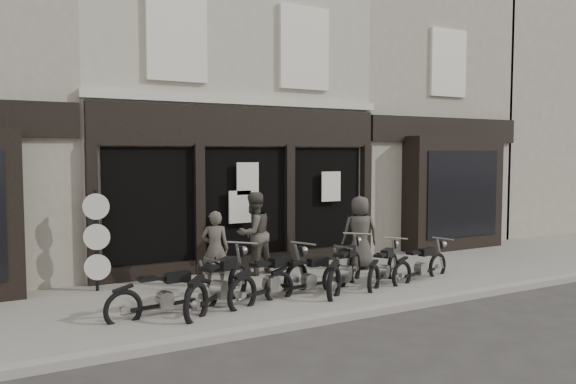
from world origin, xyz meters
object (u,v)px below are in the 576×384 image
motorcycle_0 (165,299)px  advert_sign_post (97,245)px  man_right (360,232)px  motorcycle_3 (309,280)px  motorcycle_1 (219,288)px  man_left (215,249)px  motorcycle_5 (384,270)px  motorcycle_4 (345,272)px  motorcycle_2 (272,283)px  motorcycle_6 (421,268)px  man_centre (254,233)px

motorcycle_0 → advert_sign_post: size_ratio=0.97×
man_right → advert_sign_post: size_ratio=0.81×
motorcycle_3 → motorcycle_1: bearing=174.8°
man_left → advert_sign_post: bearing=5.3°
man_left → motorcycle_5: bearing=179.7°
man_left → man_right: 3.61m
motorcycle_0 → man_right: bearing=9.1°
motorcycle_1 → motorcycle_4: size_ratio=1.00×
motorcycle_1 → motorcycle_3: (1.89, 0.05, -0.07)m
motorcycle_2 → motorcycle_3: bearing=-18.8°
motorcycle_1 → motorcycle_6: 4.61m
man_left → man_right: bearing=-156.6°
motorcycle_1 → motorcycle_5: (3.71, 0.04, -0.06)m
man_left → man_right: size_ratio=0.90×
motorcycle_5 → man_left: size_ratio=1.13×
motorcycle_1 → motorcycle_4: motorcycle_1 is taller
motorcycle_5 → motorcycle_0: bearing=145.4°
motorcycle_1 → man_left: bearing=29.6°
motorcycle_6 → motorcycle_3: bearing=162.7°
motorcycle_2 → motorcycle_3: 0.85m
man_centre → motorcycle_0: bearing=22.5°
motorcycle_2 → man_centre: man_centre is taller
man_centre → man_right: 2.52m
motorcycle_5 → motorcycle_1: bearing=145.1°
motorcycle_5 → advert_sign_post: 5.86m
motorcycle_2 → man_right: man_right is taller
motorcycle_1 → man_left: (0.49, 1.46, 0.45)m
motorcycle_3 → motorcycle_5: motorcycle_5 is taller
motorcycle_0 → motorcycle_6: motorcycle_0 is taller
man_right → motorcycle_6: bearing=127.9°
motorcycle_1 → motorcycle_3: size_ratio=0.96×
motorcycle_3 → man_centre: bearing=89.5°
man_right → motorcycle_2: bearing=45.1°
motorcycle_5 → man_right: bearing=38.9°
motorcycle_3 → man_left: 2.05m
motorcycle_2 → motorcycle_3: motorcycle_2 is taller
man_left → man_centre: 1.34m
motorcycle_4 → motorcycle_2: bearing=140.7°
motorcycle_2 → advert_sign_post: size_ratio=1.00×
man_right → advert_sign_post: bearing=12.4°
motorcycle_3 → motorcycle_2: bearing=177.1°
motorcycle_0 → motorcycle_2: motorcycle_2 is taller
man_centre → motorcycle_5: bearing=118.4°
motorcycle_0 → motorcycle_3: size_ratio=1.02×
man_left → man_centre: man_centre is taller
motorcycle_2 → motorcycle_6: motorcycle_2 is taller
motorcycle_3 → man_right: size_ratio=1.16×
motorcycle_0 → man_centre: bearing=31.7°
motorcycle_3 → motorcycle_5: size_ratio=1.14×
motorcycle_1 → motorcycle_4: (2.73, 0.03, -0.01)m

